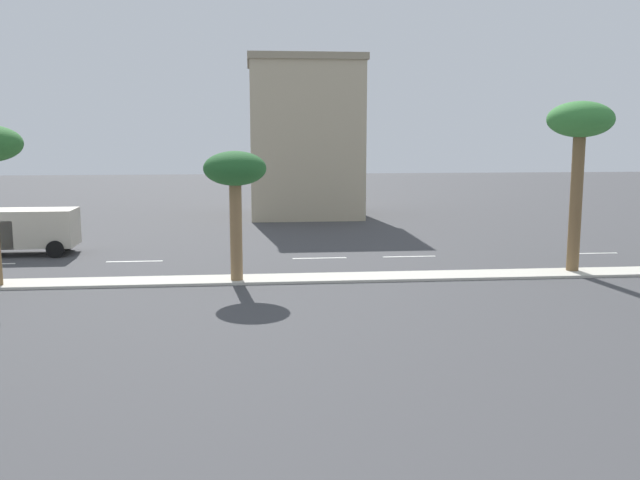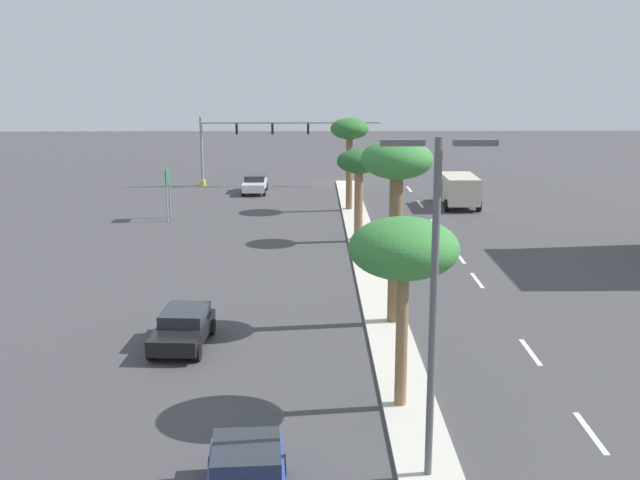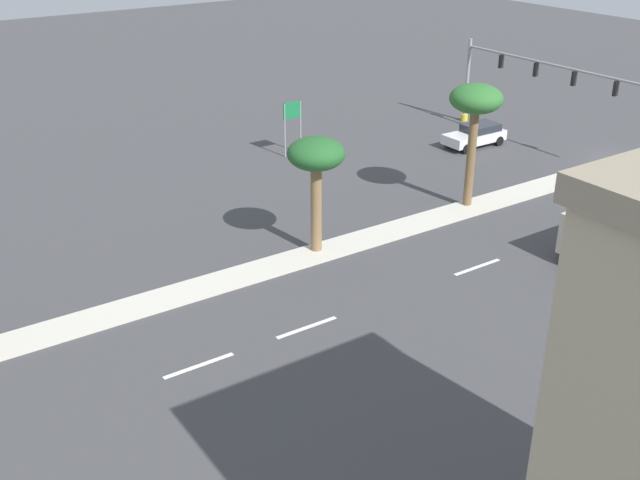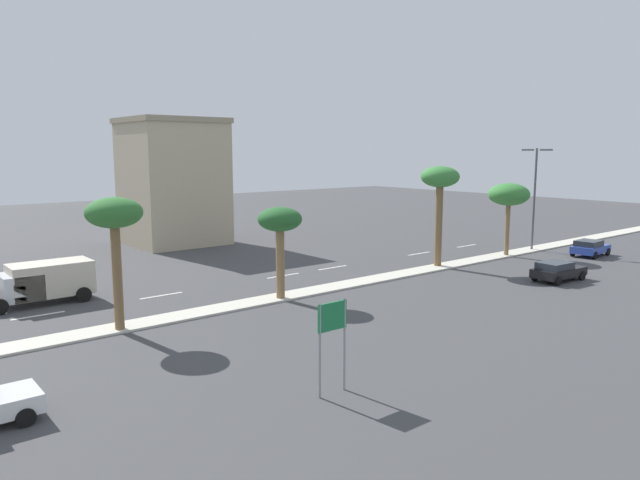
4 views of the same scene
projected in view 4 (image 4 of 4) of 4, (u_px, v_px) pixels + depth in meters
ground_plane at (360, 283)px, 40.65m from camera, size 160.00×160.00×0.00m
median_curb at (441, 267)px, 46.07m from camera, size 1.80×78.07×0.12m
lane_stripe_leading at (38, 316)px, 32.58m from camera, size 0.20×2.80×0.01m
lane_stripe_left at (161, 296)px, 37.09m from camera, size 0.20×2.80×0.01m
lane_stripe_rear at (283, 276)px, 42.97m from camera, size 0.20×2.80×0.01m
lane_stripe_right at (333, 268)px, 45.92m from camera, size 0.20×2.80×0.01m
lane_stripe_near at (419, 254)px, 52.20m from camera, size 0.20×2.80×0.01m
lane_stripe_trailing at (466, 246)px, 56.42m from camera, size 0.20×2.80×0.01m
directional_road_sign at (332, 329)px, 21.75m from camera, size 0.10×1.33×3.52m
commercial_building at (173, 181)px, 57.13m from camera, size 8.63×8.64×12.07m
palm_tree_leading at (114, 219)px, 28.96m from camera, size 2.77×2.77×6.65m
palm_tree_far at (280, 224)px, 35.43m from camera, size 2.68×2.68×5.56m
palm_tree_right at (440, 183)px, 45.27m from camera, size 2.95×2.95×7.73m
palm_tree_trailing at (509, 195)px, 50.18m from camera, size 3.46×3.46×6.17m
street_lamp_trailing at (535, 190)px, 53.12m from camera, size 2.90×0.24×9.11m
sedan_black_leading at (558, 270)px, 41.18m from camera, size 2.22×4.23×1.38m
sedan_blue_outboard at (590, 247)px, 50.88m from camera, size 2.30×3.98×1.40m
box_truck at (43, 281)px, 35.08m from camera, size 2.64×5.79×2.42m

